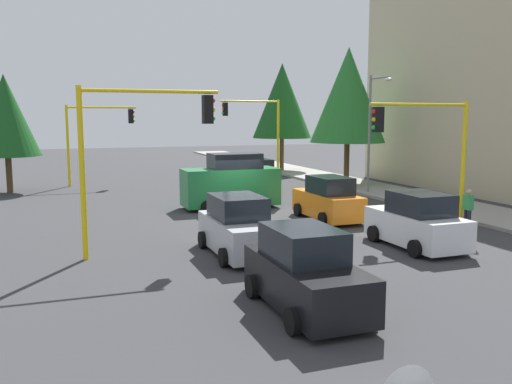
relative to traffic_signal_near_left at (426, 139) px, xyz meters
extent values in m
plane|color=#353538|center=(-6.00, -5.62, -3.71)|extent=(120.00, 120.00, 0.00)
cube|color=gray|center=(-11.00, 4.88, -3.64)|extent=(80.00, 4.00, 0.15)
cube|color=silver|center=(6.30, -8.62, -3.71)|extent=(2.20, 0.36, 0.01)
cone|color=silver|center=(5.00, -8.62, -3.71)|extent=(0.01, 1.10, 1.10)
cylinder|color=yellow|center=(0.00, 1.88, -1.11)|extent=(0.18, 0.18, 5.22)
cylinder|color=yellow|center=(0.00, -0.37, 1.35)|extent=(0.12, 4.50, 0.12)
cube|color=black|center=(0.00, -2.26, 0.77)|extent=(0.36, 0.32, 0.96)
sphere|color=red|center=(0.00, -2.44, 1.07)|extent=(0.18, 0.18, 0.18)
sphere|color=yellow|center=(0.00, -2.44, 0.77)|extent=(0.18, 0.18, 0.18)
sphere|color=green|center=(0.00, -2.44, 0.47)|extent=(0.18, 0.18, 0.18)
cylinder|color=yellow|center=(-20.00, 1.88, -0.78)|extent=(0.18, 0.18, 5.87)
cylinder|color=yellow|center=(-20.00, -0.37, 2.01)|extent=(0.12, 4.50, 0.12)
cube|color=black|center=(-20.00, -2.26, 1.43)|extent=(0.36, 0.32, 0.96)
sphere|color=red|center=(-20.00, -2.44, 1.73)|extent=(0.18, 0.18, 0.18)
sphere|color=yellow|center=(-20.00, -2.44, 1.43)|extent=(0.18, 0.18, 0.18)
sphere|color=green|center=(-20.00, -2.44, 1.13)|extent=(0.18, 0.18, 0.18)
cylinder|color=yellow|center=(-20.00, -13.12, -1.03)|extent=(0.18, 0.18, 5.37)
cylinder|color=yellow|center=(-20.00, -10.87, 1.50)|extent=(0.12, 4.50, 0.12)
cube|color=black|center=(-20.00, -8.98, 0.92)|extent=(0.36, 0.32, 0.96)
sphere|color=red|center=(-20.00, -8.80, 1.22)|extent=(0.18, 0.18, 0.18)
sphere|color=yellow|center=(-20.00, -8.80, 0.92)|extent=(0.18, 0.18, 0.18)
sphere|color=green|center=(-20.00, -8.80, 0.62)|extent=(0.18, 0.18, 0.18)
cylinder|color=yellow|center=(0.00, -13.12, -0.93)|extent=(0.18, 0.18, 5.56)
cylinder|color=yellow|center=(0.00, -10.87, 1.70)|extent=(0.12, 4.50, 0.12)
cube|color=black|center=(0.00, -8.98, 1.12)|extent=(0.36, 0.32, 0.96)
sphere|color=red|center=(0.00, -8.80, 1.42)|extent=(0.18, 0.18, 0.18)
sphere|color=yellow|center=(0.00, -8.80, 1.12)|extent=(0.18, 0.18, 0.18)
sphere|color=green|center=(0.00, -8.80, 0.82)|extent=(0.18, 0.18, 0.18)
cylinder|color=slate|center=(-10.00, 3.58, -0.21)|extent=(0.14, 0.14, 7.00)
cylinder|color=slate|center=(-9.10, 3.58, 3.09)|extent=(1.80, 0.10, 0.10)
ellipsoid|color=silver|center=(-8.20, 3.58, 2.94)|extent=(0.56, 0.28, 0.20)
cylinder|color=brown|center=(-18.00, -16.62, -2.49)|extent=(0.36, 0.36, 2.44)
cone|color=#19511E|center=(-18.00, -16.62, 0.97)|extent=(3.91, 3.91, 4.89)
cylinder|color=brown|center=(-24.00, 3.88, -2.19)|extent=(0.36, 0.36, 3.05)
cone|color=#19511E|center=(-24.00, 3.88, 2.19)|extent=(4.89, 4.89, 6.11)
cylinder|color=brown|center=(-14.00, 4.38, -2.16)|extent=(0.36, 0.36, 3.11)
cone|color=#28752D|center=(-14.00, 4.38, 2.30)|extent=(4.97, 4.97, 6.21)
cube|color=#1E7238|center=(-8.00, -5.68, -2.62)|extent=(1.90, 4.80, 1.85)
cube|color=black|center=(-8.00, -5.44, -1.32)|extent=(1.67, 2.50, 0.76)
cylinder|color=black|center=(-6.99, -7.17, -3.41)|extent=(0.20, 0.60, 0.60)
cylinder|color=black|center=(-9.01, -7.17, -3.41)|extent=(0.20, 0.60, 0.60)
cylinder|color=black|center=(-6.99, -4.19, -3.41)|extent=(0.20, 0.60, 0.60)
cylinder|color=black|center=(-9.01, -4.19, -3.41)|extent=(0.20, 0.60, 0.60)
cube|color=yellow|center=(-14.06, -2.08, -3.02)|extent=(3.88, 1.74, 1.05)
cube|color=black|center=(-13.86, -2.08, -2.12)|extent=(2.02, 1.53, 0.76)
cylinder|color=black|center=(-15.26, -3.01, -3.41)|extent=(0.60, 0.20, 0.60)
cylinder|color=black|center=(-15.26, -1.15, -3.41)|extent=(0.60, 0.20, 0.60)
cylinder|color=black|center=(-12.85, -3.01, -3.41)|extent=(0.60, 0.20, 0.60)
cylinder|color=black|center=(-12.85, -1.15, -3.41)|extent=(0.60, 0.20, 0.60)
cube|color=white|center=(2.27, -2.03, -3.02)|extent=(4.03, 1.76, 1.05)
cube|color=black|center=(2.47, -2.03, -2.12)|extent=(2.09, 1.54, 0.76)
cylinder|color=black|center=(1.02, -2.97, -3.41)|extent=(0.60, 0.20, 0.60)
cylinder|color=black|center=(1.02, -1.09, -3.41)|extent=(0.60, 0.20, 0.60)
cylinder|color=black|center=(3.52, -2.97, -3.41)|extent=(0.60, 0.20, 0.60)
cylinder|color=black|center=(3.52, -1.09, -3.41)|extent=(0.60, 0.20, 0.60)
cube|color=black|center=(6.72, -8.43, -3.02)|extent=(4.12, 1.70, 1.05)
cube|color=black|center=(6.51, -8.43, -2.12)|extent=(2.14, 1.49, 0.76)
cylinder|color=black|center=(7.99, -7.52, -3.41)|extent=(0.60, 0.20, 0.60)
cylinder|color=black|center=(7.99, -9.34, -3.41)|extent=(0.60, 0.20, 0.60)
cylinder|color=black|center=(5.44, -7.52, -3.41)|extent=(0.60, 0.20, 0.60)
cylinder|color=black|center=(5.44, -9.34, -3.41)|extent=(0.60, 0.20, 0.60)
cube|color=#B2B5BA|center=(1.14, -8.24, -3.02)|extent=(4.16, 1.78, 1.05)
cube|color=black|center=(0.93, -8.24, -2.12)|extent=(2.16, 1.56, 0.76)
cylinder|color=black|center=(2.43, -7.29, -3.41)|extent=(0.60, 0.20, 0.60)
cylinder|color=black|center=(2.43, -9.18, -3.41)|extent=(0.60, 0.20, 0.60)
cylinder|color=black|center=(-0.15, -7.29, -3.41)|extent=(0.60, 0.20, 0.60)
cylinder|color=black|center=(-0.15, -9.18, -3.41)|extent=(0.60, 0.20, 0.60)
cube|color=orange|center=(-3.45, -2.55, -3.02)|extent=(4.08, 1.63, 1.05)
cube|color=black|center=(-3.24, -2.55, -2.12)|extent=(2.12, 1.43, 0.76)
cylinder|color=black|center=(-4.71, -3.43, -3.41)|extent=(0.60, 0.20, 0.60)
cylinder|color=black|center=(-4.71, -1.68, -3.41)|extent=(0.60, 0.20, 0.60)
cylinder|color=black|center=(-2.18, -3.43, -3.41)|extent=(0.60, 0.20, 0.60)
cylinder|color=black|center=(-2.18, -1.68, -3.41)|extent=(0.60, 0.20, 0.60)
cylinder|color=#262638|center=(0.67, 1.72, -3.29)|extent=(0.16, 0.16, 0.85)
cylinder|color=#262638|center=(0.47, 1.72, -3.29)|extent=(0.16, 0.16, 0.85)
cube|color=green|center=(0.57, 1.72, -2.56)|extent=(0.40, 0.24, 0.60)
sphere|color=tan|center=(0.57, 1.72, -2.12)|extent=(0.22, 0.22, 0.22)
camera|label=1|loc=(18.07, -13.87, 0.87)|focal=38.22mm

